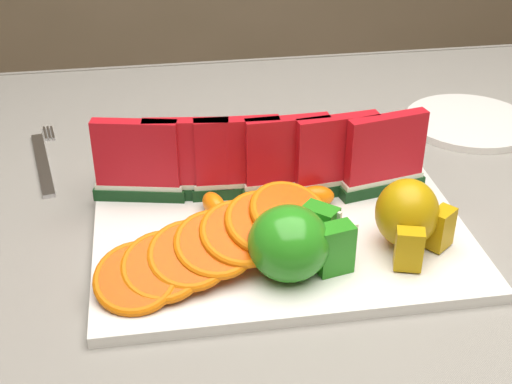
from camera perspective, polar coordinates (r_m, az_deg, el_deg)
table at (r=0.87m, az=4.72°, el=-7.93°), size 1.40×0.90×0.75m
tablecloth at (r=0.83m, az=4.90°, el=-4.59°), size 1.53×1.03×0.20m
platter at (r=0.78m, az=1.91°, el=-3.05°), size 0.40×0.30×0.01m
apple_cluster at (r=0.69m, az=3.19°, el=-4.06°), size 0.12×0.10×0.07m
pear_cluster at (r=0.74m, az=12.15°, el=-1.88°), size 0.09×0.09×0.07m
side_plate at (r=1.06m, az=16.71°, el=5.38°), size 0.23×0.23×0.01m
fork at (r=0.96m, az=-16.66°, el=2.43°), size 0.05×0.19×0.00m
watermelon_row at (r=0.81m, az=0.48°, el=2.60°), size 0.39×0.07×0.10m
orange_fan_front at (r=0.70m, az=-3.27°, el=-4.17°), size 0.26×0.15×0.06m
orange_fan_back at (r=0.88m, az=-2.79°, el=2.85°), size 0.24×0.10×0.04m
tangerine_segments at (r=0.78m, az=0.88°, el=-1.45°), size 0.15×0.08×0.03m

